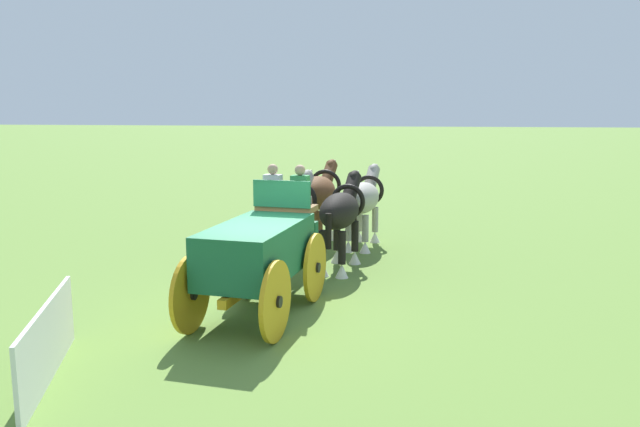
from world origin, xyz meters
The scene contains 7 objects.
ground_plane centered at (0.00, 0.00, 0.00)m, with size 220.00×220.00×0.00m, color olive.
show_wagon centered at (0.17, -0.02, 1.22)m, with size 5.97×2.11×2.69m.
draft_horse_rear_near centered at (3.84, 0.14, 1.35)m, with size 3.09×1.22×2.22m.
draft_horse_rear_off centered at (3.69, -1.15, 1.36)m, with size 2.97×1.10×2.24m.
draft_horse_lead_near centered at (6.42, -0.21, 1.41)m, with size 2.97×1.19×2.29m.
draft_horse_lead_off centered at (6.27, -1.50, 1.32)m, with size 3.02×1.11×2.18m.
sponsor_banner centered at (-3.17, 2.30, 0.55)m, with size 3.20×0.06×1.10m, color silver.
Camera 1 is at (-11.12, -2.77, 3.89)m, focal length 35.54 mm.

